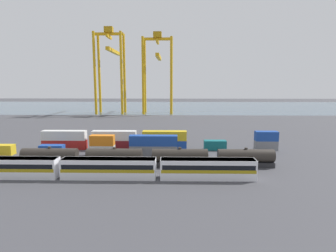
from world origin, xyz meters
TOP-DOWN VIEW (x-y plane):
  - ground_plane at (0.00, 40.00)m, footprint 420.00×420.00m
  - harbour_water at (0.00, 141.38)m, footprint 400.00×110.00m
  - passenger_train at (-7.99, -19.29)m, footprint 56.43×3.14m
  - freight_tank_row at (-1.34, -11.10)m, footprint 55.86×2.81m
  - shipping_container_0 at (-39.62, -2.07)m, footprint 6.04×2.44m
  - shipping_container_1 at (-26.61, -2.07)m, footprint 6.04×2.44m
  - shipping_container_2 at (-13.59, -2.07)m, footprint 6.04×2.44m
  - shipping_container_3 at (-13.59, -2.07)m, footprint 6.04×2.44m
  - shipping_container_4 at (-0.57, -2.07)m, footprint 12.10×2.44m
  - shipping_container_5 at (-0.57, -2.07)m, footprint 12.10×2.44m
  - shipping_container_6 at (-25.88, 4.47)m, footprint 12.10×2.44m
  - shipping_container_7 at (-25.88, 4.47)m, footprint 12.10×2.44m
  - shipping_container_8 at (-11.92, 4.47)m, footprint 12.10×2.44m
  - shipping_container_9 at (-11.92, 4.47)m, footprint 12.10×2.44m
  - shipping_container_10 at (2.03, 4.47)m, footprint 12.10×2.44m
  - shipping_container_11 at (2.03, 4.47)m, footprint 12.10×2.44m
  - shipping_container_12 at (15.98, 4.47)m, footprint 6.04×2.44m
  - shipping_container_13 at (29.93, 4.47)m, footprint 6.04×2.44m
  - shipping_container_14 at (29.93, 4.47)m, footprint 6.04×2.44m
  - gantry_crane_west at (-33.21, 99.09)m, footprint 16.98×35.77m
  - gantry_crane_central at (-4.97, 98.84)m, footprint 17.79×33.58m

SIDE VIEW (x-z plane):
  - ground_plane at x=0.00m, z-range 0.00..0.00m
  - harbour_water at x=0.00m, z-range 0.00..0.01m
  - shipping_container_0 at x=-39.62m, z-range 0.00..2.60m
  - shipping_container_1 at x=-26.61m, z-range 0.00..2.60m
  - shipping_container_2 at x=-13.59m, z-range 0.00..2.60m
  - shipping_container_4 at x=-0.57m, z-range 0.00..2.60m
  - shipping_container_6 at x=-25.88m, z-range 0.00..2.60m
  - shipping_container_8 at x=-11.92m, z-range 0.00..2.60m
  - shipping_container_10 at x=2.03m, z-range 0.00..2.60m
  - shipping_container_12 at x=15.98m, z-range 0.00..2.60m
  - shipping_container_13 at x=29.93m, z-range 0.00..2.60m
  - freight_tank_row at x=-1.34m, z-range -0.13..4.13m
  - passenger_train at x=-7.99m, z-range 0.19..4.09m
  - shipping_container_3 at x=-13.59m, z-range 2.60..5.20m
  - shipping_container_5 at x=-0.57m, z-range 2.60..5.20m
  - shipping_container_7 at x=-25.88m, z-range 2.60..5.20m
  - shipping_container_9 at x=-11.92m, z-range 2.60..5.20m
  - shipping_container_11 at x=2.03m, z-range 2.60..5.20m
  - shipping_container_14 at x=29.93m, z-range 2.60..5.20m
  - gantry_crane_central at x=-4.97m, z-range 4.89..52.10m
  - gantry_crane_west at x=-33.21m, z-range 5.37..55.51m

